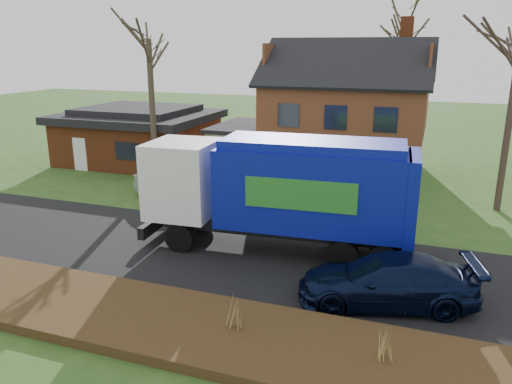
% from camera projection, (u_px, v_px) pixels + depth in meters
% --- Properties ---
extents(ground, '(120.00, 120.00, 0.00)m').
position_uv_depth(ground, '(227.00, 255.00, 19.05)').
color(ground, '#294C19').
rests_on(ground, ground).
extents(road, '(80.00, 7.00, 0.02)m').
position_uv_depth(road, '(227.00, 254.00, 19.05)').
color(road, black).
rests_on(road, ground).
extents(mulch_verge, '(80.00, 3.50, 0.30)m').
position_uv_depth(mulch_verge, '(155.00, 320.00, 14.22)').
color(mulch_verge, black).
rests_on(mulch_verge, ground).
extents(main_house, '(12.95, 8.95, 9.26)m').
position_uv_depth(main_house, '(339.00, 109.00, 30.00)').
color(main_house, beige).
rests_on(main_house, ground).
extents(ranch_house, '(9.80, 8.20, 3.70)m').
position_uv_depth(ranch_house, '(139.00, 135.00, 34.15)').
color(ranch_house, brown).
rests_on(ranch_house, ground).
extents(garbage_truck, '(10.47, 3.44, 4.42)m').
position_uv_depth(garbage_truck, '(283.00, 188.00, 18.74)').
color(garbage_truck, black).
rests_on(garbage_truck, ground).
extents(silver_sedan, '(5.46, 3.71, 1.70)m').
position_uv_depth(silver_sedan, '(177.00, 187.00, 25.09)').
color(silver_sedan, '#AFB1B7').
rests_on(silver_sedan, ground).
extents(navy_wagon, '(5.76, 3.46, 1.56)m').
position_uv_depth(navy_wagon, '(387.00, 281.00, 15.21)').
color(navy_wagon, black).
rests_on(navy_wagon, ground).
extents(tree_front_west, '(3.75, 3.75, 11.15)m').
position_uv_depth(tree_front_west, '(147.00, 16.00, 27.03)').
color(tree_front_west, '#433828').
rests_on(tree_front_west, ground).
extents(tree_back, '(3.95, 3.95, 12.49)m').
position_uv_depth(tree_back, '(408.00, 4.00, 33.95)').
color(tree_back, '#463B2A').
rests_on(tree_back, ground).
extents(grass_clump_mid, '(0.35, 0.29, 0.99)m').
position_uv_depth(grass_clump_mid, '(234.00, 312.00, 13.38)').
color(grass_clump_mid, olive).
rests_on(grass_clump_mid, mulch_verge).
extents(grass_clump_east, '(0.33, 0.27, 0.82)m').
position_uv_depth(grass_clump_east, '(384.00, 344.00, 12.10)').
color(grass_clump_east, '#AE8E4C').
rests_on(grass_clump_east, mulch_verge).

